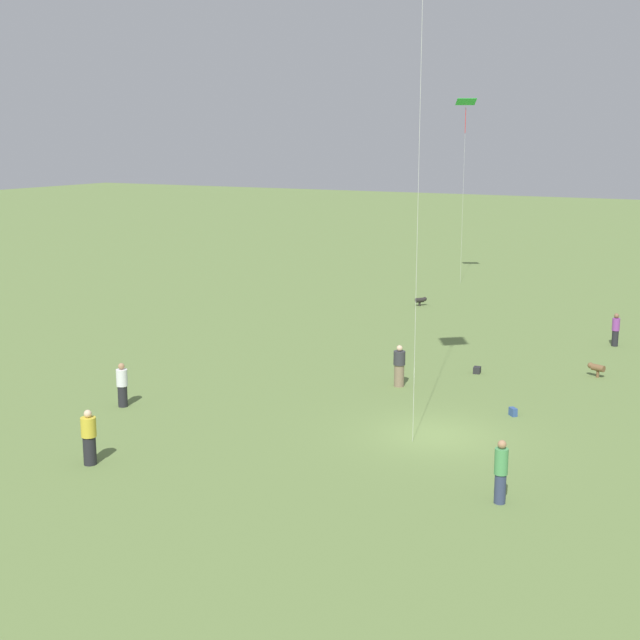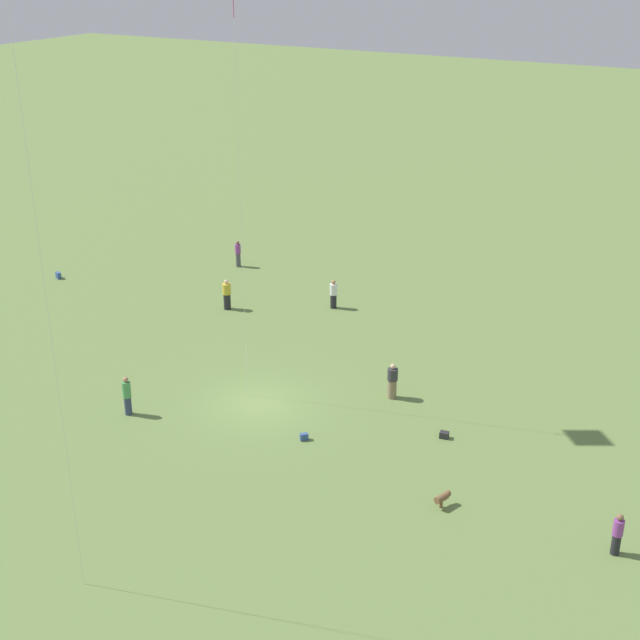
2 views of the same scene
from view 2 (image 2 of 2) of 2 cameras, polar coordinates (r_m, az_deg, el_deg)
ground_plane at (r=40.08m, az=-3.94°, el=-5.39°), size 240.00×240.00×0.00m
person_0 at (r=56.36m, az=-5.27°, el=4.25°), size 0.49×0.49×1.70m
person_1 at (r=39.65m, az=-12.24°, el=-4.76°), size 0.51×0.51×1.81m
person_2 at (r=40.27m, az=4.66°, el=-3.93°), size 0.53×0.53×1.69m
person_3 at (r=49.88m, az=-5.98°, el=1.62°), size 0.47×0.47×1.74m
person_4 at (r=49.77m, az=0.87°, el=1.66°), size 0.57×0.57×1.67m
person_5 at (r=32.32m, az=18.50°, el=-12.87°), size 0.45×0.45×1.60m
dog_1 at (r=33.47m, az=7.88°, el=-11.18°), size 0.46×0.76×0.57m
picnic_bag_0 at (r=56.65m, az=-16.40°, el=2.76°), size 0.47×0.39×0.38m
picnic_bag_1 at (r=37.25m, az=-1.03°, el=-7.49°), size 0.37×0.37×0.30m
picnic_bag_2 at (r=37.74m, az=7.95°, el=-7.30°), size 0.40×0.33×0.28m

